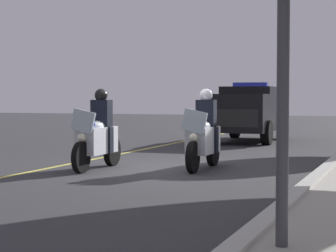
# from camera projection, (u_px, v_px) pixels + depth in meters

# --- Properties ---
(ground_plane) EXTENTS (80.00, 80.00, 0.00)m
(ground_plane) POSITION_uv_depth(u_px,v_px,m) (164.00, 168.00, 13.81)
(ground_plane) COLOR #333335
(curb_strip) EXTENTS (48.00, 0.24, 0.15)m
(curb_strip) POSITION_uv_depth(u_px,v_px,m) (325.00, 171.00, 12.60)
(curb_strip) COLOR #B7B5AD
(curb_strip) RESTS_ON ground
(lane_stripe_center) EXTENTS (48.00, 0.12, 0.01)m
(lane_stripe_center) POSITION_uv_depth(u_px,v_px,m) (71.00, 164.00, 14.62)
(lane_stripe_center) COLOR #E0D14C
(lane_stripe_center) RESTS_ON ground
(police_motorcycle_lead_left) EXTENTS (2.14, 0.57, 1.72)m
(police_motorcycle_lead_left) POSITION_uv_depth(u_px,v_px,m) (98.00, 137.00, 13.48)
(police_motorcycle_lead_left) COLOR black
(police_motorcycle_lead_left) RESTS_ON ground
(police_motorcycle_lead_right) EXTENTS (2.14, 0.57, 1.72)m
(police_motorcycle_lead_right) POSITION_uv_depth(u_px,v_px,m) (204.00, 136.00, 13.51)
(police_motorcycle_lead_right) COLOR black
(police_motorcycle_lead_right) RESTS_ON ground
(police_suv) EXTENTS (4.94, 2.14, 2.05)m
(police_suv) POSITION_uv_depth(u_px,v_px,m) (250.00, 111.00, 22.10)
(police_suv) COLOR black
(police_suv) RESTS_ON ground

